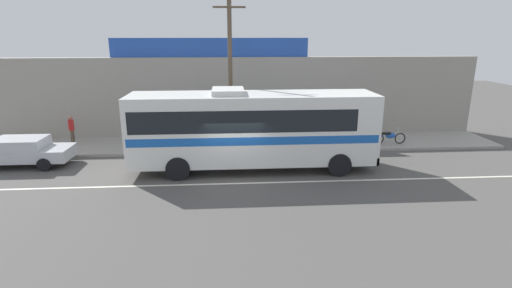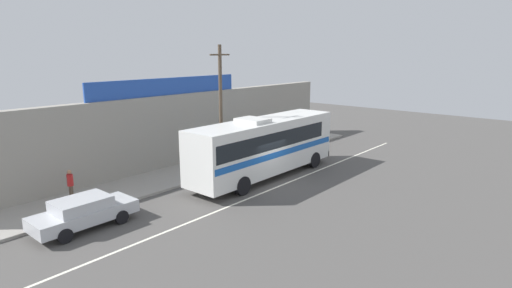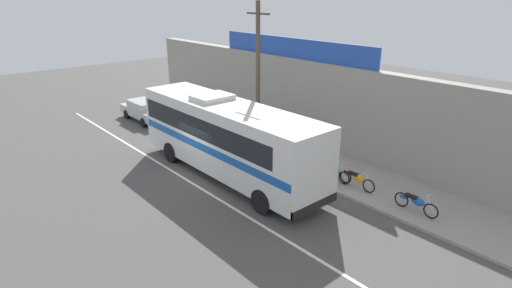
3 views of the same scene
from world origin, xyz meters
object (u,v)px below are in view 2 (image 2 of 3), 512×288
Objects in this scene: parked_car at (84,212)px; pedestrian_by_curb at (70,183)px; intercity_bus at (264,144)px; utility_pole at (221,107)px; motorcycle_orange at (273,146)px; motorcycle_green at (264,149)px; motorcycle_black at (295,140)px.

pedestrian_by_curb is (1.05, 3.35, 0.34)m from parked_car.
intercity_bus is at bearing -25.06° from pedestrian_by_curb.
motorcycle_orange is (6.00, 0.57, -3.63)m from utility_pole.
utility_pole is 6.02m from motorcycle_green.
intercity_bus is 5.97× the size of motorcycle_orange.
intercity_bus reaches higher than motorcycle_green.
intercity_bus reaches higher than parked_car.
intercity_bus is 1.42× the size of utility_pole.
pedestrian_by_curb reaches higher than motorcycle_black.
motorcycle_green is at bearing -173.41° from motorcycle_orange.
pedestrian_by_curb is (-9.81, 4.58, -0.98)m from intercity_bus.
motorcycle_green is at bearing 5.14° from utility_pole.
intercity_bus is 2.52× the size of parked_car.
motorcycle_black is (18.79, 2.05, -0.17)m from parked_car.
motorcycle_black is at bearing 22.50° from intercity_bus.
motorcycle_orange is at bearing 7.45° from parked_car.
motorcycle_black is (4.04, 0.10, 0.00)m from motorcycle_green.
intercity_bus is 5.25m from motorcycle_green.
pedestrian_by_curb is (-17.74, 1.30, 0.52)m from motorcycle_black.
motorcycle_green is (14.74, 1.95, -0.17)m from parked_car.
pedestrian_by_curb reaches higher than parked_car.
intercity_bus is 10.87m from pedestrian_by_curb.
parked_car is 16.10m from motorcycle_orange.
pedestrian_by_curb is at bearing 175.81° from motorcycle_black.
motorcycle_orange is at bearing 33.06° from intercity_bus.
motorcycle_green is at bearing 7.52° from parked_car.
motorcycle_orange is at bearing 179.27° from motorcycle_black.
pedestrian_by_curb is (-13.70, 1.40, 0.52)m from motorcycle_green.
utility_pole is at bearing -11.63° from pedestrian_by_curb.
motorcycle_black is at bearing 3.47° from utility_pole.
intercity_bus is 3.59m from utility_pole.
motorcycle_orange is (1.21, 0.14, 0.00)m from motorcycle_green.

